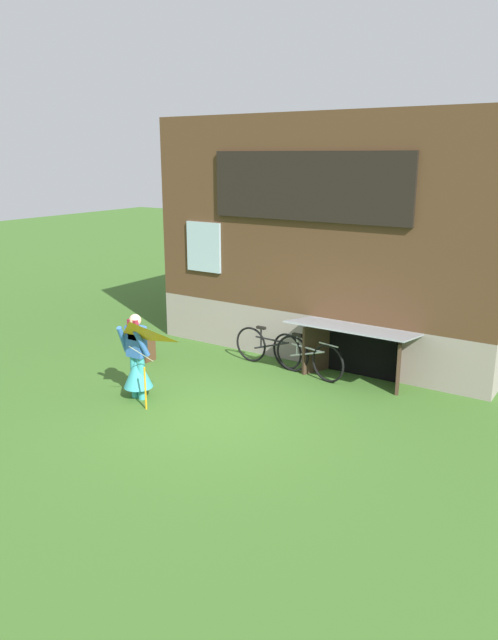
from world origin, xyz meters
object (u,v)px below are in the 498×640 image
Objects in this scene: person at (137,364)px; kite at (131,344)px; bicycle_silver at (307,356)px; wooden_crate at (144,348)px; bicycle_black at (271,348)px.

person reaches higher than kite.
bicycle_silver is 3.43× the size of wooden_crate.
bicycle_silver is (1.97, 2.67, -0.26)m from person.
person is at bearing -115.22° from bicycle_silver.
bicycle_silver is at bearing 58.45° from person.
person is 0.89× the size of bicycle_silver.
wooden_crate is at bearing 134.72° from person.
kite is at bearing -50.82° from wooden_crate.
kite is 2.91× the size of wooden_crate.
person reaches higher than wooden_crate.
person reaches higher than bicycle_silver.
person is 3.33m from bicycle_silver.
bicycle_black is at bearing 72.89° from person.
kite is (0.40, -0.53, 0.57)m from person.
kite is at bearing -99.74° from bicycle_black.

